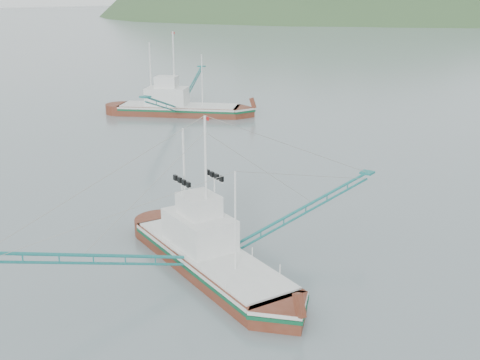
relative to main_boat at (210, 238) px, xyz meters
The scene contains 4 objects.
ground 3.67m from the main_boat, 158.55° to the left, with size 1200.00×1200.00×0.00m, color slate.
main_boat is the anchor object (origin of this frame).
bg_boat_left 47.62m from the main_boat, 132.97° to the left, with size 17.33×27.30×11.75m.
headland_left 404.78m from the main_boat, 116.86° to the left, with size 448.00×308.00×210.00m, color #304F28.
Camera 1 is at (22.89, -26.54, 15.57)m, focal length 45.00 mm.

